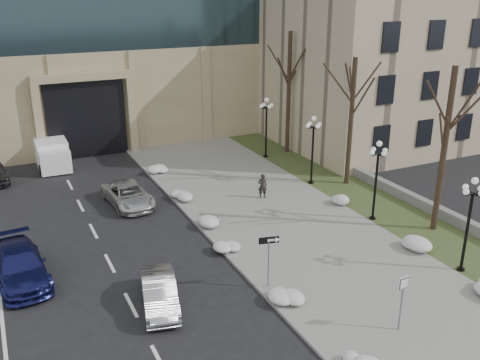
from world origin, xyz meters
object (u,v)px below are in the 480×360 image
at_px(one_way_sign, 272,246).
at_px(car_b, 159,293).
at_px(car_d, 128,195).
at_px(lamppost_d, 266,120).
at_px(lamppost_a, 470,212).
at_px(pedestrian, 262,186).
at_px(lamppost_b, 377,170).
at_px(keep_sign, 403,292).
at_px(lamppost_c, 313,141).
at_px(car_c, 20,266).
at_px(box_truck, 51,151).

bearing_deg(one_way_sign, car_b, -175.49).
bearing_deg(car_b, car_d, 94.15).
distance_m(one_way_sign, lamppost_d, 19.06).
relative_size(car_b, lamppost_a, 0.83).
distance_m(pedestrian, lamppost_a, 12.98).
bearing_deg(one_way_sign, lamppost_b, 37.41).
height_order(car_b, car_d, car_d).
height_order(car_d, lamppost_b, lamppost_b).
bearing_deg(keep_sign, lamppost_c, 66.34).
bearing_deg(lamppost_d, car_c, -148.90).
xyz_separation_m(box_truck, one_way_sign, (6.47, -22.68, 1.14)).
relative_size(box_truck, lamppost_b, 1.33).
distance_m(car_c, keep_sign, 16.72).
relative_size(car_c, box_truck, 0.83).
bearing_deg(lamppost_d, box_truck, 159.21).
bearing_deg(box_truck, pedestrian, -49.50).
height_order(box_truck, lamppost_a, lamppost_a).
bearing_deg(box_truck, car_b, -85.29).
height_order(one_way_sign, lamppost_a, lamppost_a).
bearing_deg(keep_sign, lamppost_a, 19.17).
bearing_deg(lamppost_a, lamppost_c, 90.00).
distance_m(box_truck, keep_sign, 29.21).
bearing_deg(pedestrian, keep_sign, 102.12).
height_order(car_d, lamppost_d, lamppost_d).
xyz_separation_m(box_truck, keep_sign, (9.39, -27.65, 0.83)).
distance_m(lamppost_a, lamppost_b, 6.50).
xyz_separation_m(car_b, car_c, (-5.10, 4.77, 0.11)).
bearing_deg(keep_sign, lamppost_b, 53.77).
distance_m(car_c, pedestrian, 15.08).
distance_m(car_b, lamppost_c, 16.91).
bearing_deg(car_b, box_truck, 106.26).
bearing_deg(car_d, lamppost_a, -55.72).
distance_m(one_way_sign, lamppost_c, 13.63).
height_order(car_b, lamppost_d, lamppost_d).
height_order(box_truck, lamppost_c, lamppost_c).
distance_m(car_d, lamppost_b, 14.86).
bearing_deg(car_c, lamppost_c, 9.88).
relative_size(car_d, lamppost_a, 1.00).
relative_size(car_b, pedestrian, 2.51).
relative_size(car_b, lamppost_b, 0.83).
bearing_deg(one_way_sign, car_d, 118.65).
xyz_separation_m(car_d, one_way_sign, (3.31, -12.21, 1.44)).
bearing_deg(car_d, pedestrian, -24.16).
xyz_separation_m(car_c, keep_sign, (12.95, -10.52, 1.04)).
relative_size(car_c, one_way_sign, 2.06).
height_order(keep_sign, lamppost_d, lamppost_d).
height_order(car_c, keep_sign, keep_sign).
distance_m(car_d, one_way_sign, 12.73).
bearing_deg(keep_sign, car_c, 138.08).
height_order(car_d, lamppost_a, lamppost_a).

